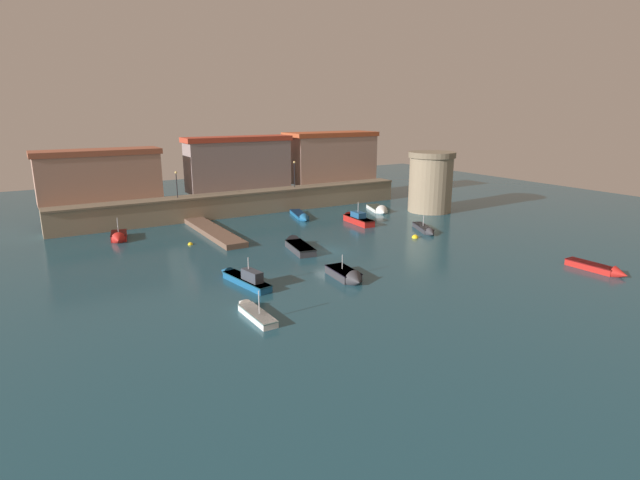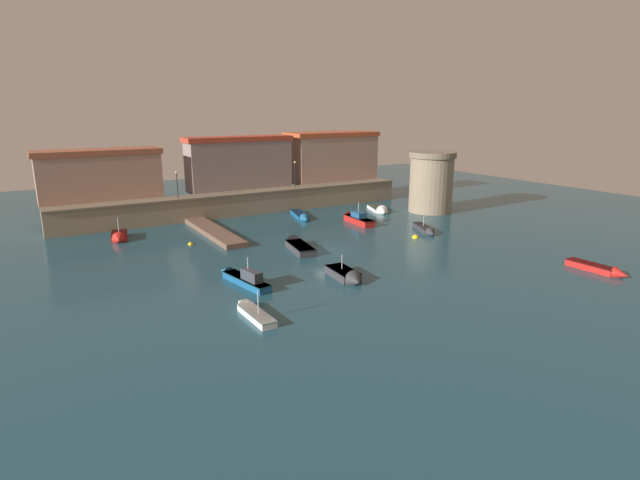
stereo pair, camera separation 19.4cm
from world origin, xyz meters
name	(u,v)px [view 2 (the right image)]	position (x,y,z in m)	size (l,w,h in m)	color
ground_plane	(328,252)	(0.00, 0.00, 0.00)	(128.23, 128.23, 0.00)	#1E4756
quay_wall	(244,203)	(0.00, 22.87, 1.64)	(51.17, 3.30, 3.25)	gray
old_town_backdrop	(247,163)	(2.29, 26.90, 6.81)	(50.96, 6.19, 7.98)	tan
fortress_tower	(431,182)	(24.32, 10.82, 4.41)	(6.74, 6.74, 8.69)	gray
pier_dock	(214,232)	(-7.80, 13.63, 0.31)	(2.53, 15.48, 0.70)	brown
quay_lamp_0	(177,180)	(-9.36, 22.87, 5.57)	(0.32, 0.32, 3.48)	black
quay_lamp_1	(295,170)	(8.27, 22.87, 5.80)	(0.32, 0.32, 3.89)	black
moored_boat_0	(302,216)	(5.76, 16.30, 0.28)	(3.14, 7.03, 1.38)	#195689
moored_boat_1	(347,276)	(-3.27, -8.60, 0.40)	(2.14, 4.97, 2.53)	#333338
moored_boat_2	(251,311)	(-13.66, -11.46, 0.28)	(1.27, 5.61, 2.57)	white
moored_boat_3	(242,278)	(-11.57, -4.63, 0.48)	(2.44, 7.42, 2.83)	#195689
moored_boat_4	(119,237)	(-18.16, 16.42, 0.42)	(2.42, 4.42, 2.97)	red
moored_boat_5	(426,230)	(14.97, 1.35, 0.32)	(3.31, 5.88, 2.14)	#333338
moored_boat_6	(380,210)	(17.71, 14.23, 0.30)	(3.61, 5.95, 1.80)	silver
moored_boat_7	(297,245)	(-2.27, 2.72, 0.40)	(2.82, 6.68, 1.72)	#333338
moored_boat_8	(600,269)	(18.14, -18.80, 0.33)	(1.48, 5.68, 1.25)	red
moored_boat_9	(356,218)	(10.62, 10.17, 0.55)	(1.91, 6.93, 3.20)	red
mooring_buoy_0	(415,238)	(11.94, -0.24, 0.00)	(0.78, 0.78, 0.78)	yellow
mooring_buoy_1	(191,245)	(-11.67, 10.34, 0.00)	(0.56, 0.56, 0.56)	yellow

